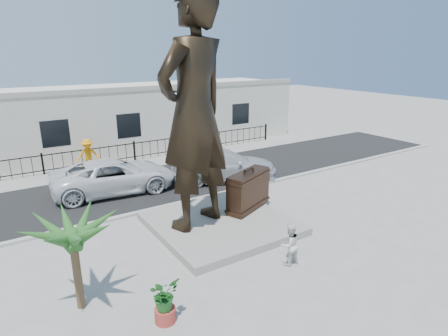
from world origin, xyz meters
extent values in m
plane|color=#9E9991|center=(0.00, 0.00, 0.00)|extent=(100.00, 100.00, 0.00)
cube|color=black|center=(0.00, 8.00, 0.01)|extent=(40.00, 7.00, 0.01)
cube|color=#A5A399|center=(0.00, 4.50, 0.06)|extent=(40.00, 0.25, 0.12)
cube|color=#9E9991|center=(0.00, 12.00, 0.01)|extent=(40.00, 2.50, 0.02)
cube|color=gray|center=(-0.50, 1.50, 0.15)|extent=(5.20, 5.20, 0.30)
cube|color=black|center=(0.00, 12.80, 0.60)|extent=(22.00, 0.10, 1.20)
cube|color=silver|center=(0.00, 17.00, 2.20)|extent=(28.00, 7.00, 4.40)
imported|color=black|center=(-1.45, 1.78, 4.71)|extent=(3.72, 3.02, 8.83)
cube|color=#332115|center=(1.15, 1.84, 1.13)|extent=(2.47, 1.61, 1.67)
imported|color=white|center=(-0.08, -2.14, 0.73)|extent=(0.74, 0.60, 1.46)
imported|color=silver|center=(-2.87, 7.78, 0.85)|extent=(6.33, 3.42, 1.69)
imported|color=#BCBDC1|center=(2.82, 6.34, 0.86)|extent=(6.31, 4.41, 1.70)
imported|color=#FF980D|center=(-3.08, 12.09, 0.99)|extent=(1.35, 0.90, 1.94)
cylinder|color=#A7362C|center=(-4.75, -2.46, 0.20)|extent=(0.56, 0.56, 0.40)
imported|color=#1D5B1E|center=(-4.75, -2.46, 0.83)|extent=(0.97, 0.92, 0.86)
camera|label=1|loc=(-7.94, -10.26, 6.86)|focal=30.00mm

